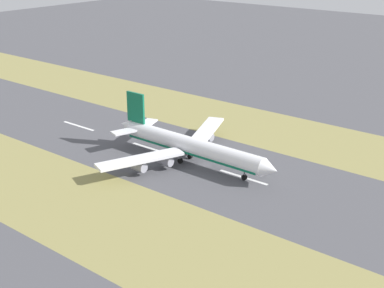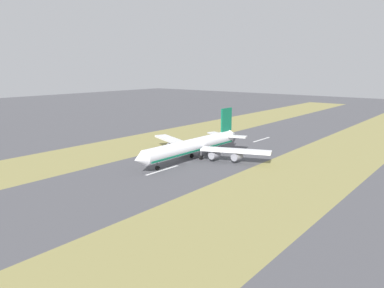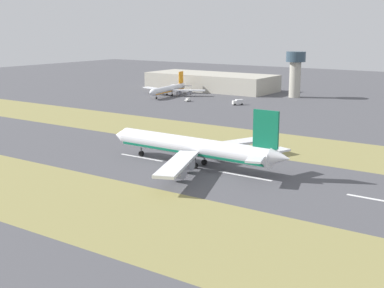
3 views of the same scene
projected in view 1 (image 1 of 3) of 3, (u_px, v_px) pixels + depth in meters
ground_plane at (204, 165)px, 180.44m from camera, size 800.00×800.00×0.00m
grass_median_west at (272, 130)px, 213.30m from camera, size 40.00×600.00×0.01m
grass_median_east at (105, 216)px, 147.57m from camera, size 40.00×600.00×0.01m
centreline_dash_near at (79, 126)px, 217.51m from camera, size 1.20×18.00×0.01m
centreline_dash_mid at (151, 148)px, 194.37m from camera, size 1.20×18.00×0.01m
centreline_dash_far at (243, 177)px, 171.23m from camera, size 1.20×18.00×0.01m
airplane_main_jet at (188, 145)px, 180.79m from camera, size 64.13×67.05×20.20m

